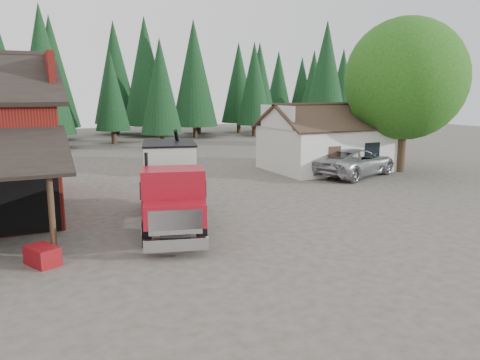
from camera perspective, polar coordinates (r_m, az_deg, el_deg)
name	(u,v)px	position (r m, az deg, el deg)	size (l,w,h in m)	color
ground	(234,251)	(16.20, -0.72, -8.61)	(120.00, 120.00, 0.00)	#4A433A
farmhouse	(326,146)	(33.34, 10.48, 4.15)	(8.60, 6.42, 4.65)	silver
deciduous_tree	(406,84)	(33.40, 19.54, 11.02)	(8.00, 8.00, 10.20)	#382619
conifer_backdrop	(82,140)	(56.54, -18.67, 4.68)	(76.00, 16.00, 16.00)	black
near_pine_b	(161,86)	(45.63, -9.66, 11.20)	(3.96, 3.96, 10.40)	#382619
near_pine_c	(326,77)	(48.98, 10.44, 12.30)	(4.84, 4.84, 12.40)	#382619
near_pine_d	(43,70)	(48.03, -22.90, 12.29)	(5.28, 5.28, 13.40)	#382619
feed_truck	(171,183)	(19.08, -8.40, -0.31)	(4.29, 8.61, 3.76)	black
silver_car	(355,162)	(31.15, 13.82, 2.14)	(2.97, 6.45, 1.79)	#AEB2B6
equip_box	(42,256)	(16.10, -22.95, -8.49)	(0.70, 1.10, 0.60)	maroon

